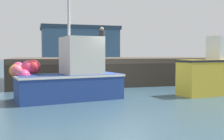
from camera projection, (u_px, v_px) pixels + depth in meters
ground at (121, 97)px, 10.90m from camera, size 120.00×160.00×0.10m
pier at (133, 62)px, 17.06m from camera, size 14.48×7.56×1.45m
fishing_boat_near_left at (70, 76)px, 10.03m from camera, size 4.09×2.26×4.93m
fishing_boat_near_right at (217, 72)px, 11.28m from camera, size 3.46×1.42×2.40m
rowboat at (208, 85)px, 13.45m from camera, size 1.62×0.69×0.32m
dockworker at (102, 42)px, 15.29m from camera, size 0.34×0.34×1.74m
warehouse at (80, 46)px, 39.27m from camera, size 10.96×5.28×5.65m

